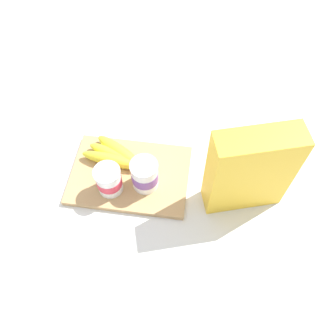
{
  "coord_description": "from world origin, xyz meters",
  "views": [
    {
      "loc": [
        -0.16,
        0.45,
        0.8
      ],
      "look_at": [
        -0.1,
        0.0,
        0.07
      ],
      "focal_mm": 36.51,
      "sensor_mm": 36.0,
      "label": 1
    }
  ],
  "objects": [
    {
      "name": "ground_plane",
      "position": [
        0.0,
        0.0,
        0.0
      ],
      "size": [
        2.4,
        2.4,
        0.0
      ],
      "primitive_type": "plane",
      "color": "silver"
    },
    {
      "name": "cutting_board",
      "position": [
        0.0,
        0.0,
        0.01
      ],
      "size": [
        0.31,
        0.22,
        0.02
      ],
      "primitive_type": "cube",
      "color": "tan",
      "rests_on": "ground_plane"
    },
    {
      "name": "yogurt_cup_back",
      "position": [
        0.04,
        0.05,
        0.06
      ],
      "size": [
        0.07,
        0.07,
        0.08
      ],
      "color": "white",
      "rests_on": "cutting_board"
    },
    {
      "name": "banana_bunch",
      "position": [
        0.04,
        -0.04,
        0.03
      ],
      "size": [
        0.18,
        0.11,
        0.04
      ],
      "color": "yellow",
      "rests_on": "cutting_board"
    },
    {
      "name": "yogurt_cup_front",
      "position": [
        -0.05,
        0.03,
        0.06
      ],
      "size": [
        0.07,
        0.07,
        0.09
      ],
      "color": "white",
      "rests_on": "cutting_board"
    },
    {
      "name": "cereal_box",
      "position": [
        -0.29,
        0.02,
        0.13
      ],
      "size": [
        0.2,
        0.12,
        0.26
      ],
      "primitive_type": "cube",
      "rotation": [
        0.0,
        0.0,
        3.44
      ],
      "color": "yellow",
      "rests_on": "ground_plane"
    }
  ]
}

